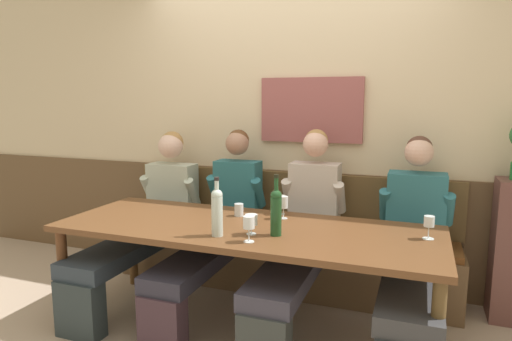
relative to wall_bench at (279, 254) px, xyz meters
name	(u,v)px	position (x,y,z in m)	size (l,w,h in m)	color
ground_plane	(242,336)	(0.00, -0.83, -0.29)	(6.80, 6.80, 0.02)	tan
room_wall_back	(290,116)	(0.00, 0.26, 1.12)	(6.80, 0.12, 2.80)	beige
wood_wainscot_panel	(287,225)	(0.00, 0.21, 0.19)	(6.80, 0.03, 0.95)	brown
wall_bench	(279,254)	(0.00, 0.00, 0.00)	(2.78, 0.42, 0.94)	brown
dining_table	(246,236)	(0.00, -0.75, 0.38)	(2.48, 0.91, 0.73)	brown
person_right_seat	(147,217)	(-0.98, -0.41, 0.33)	(0.52, 1.37, 1.27)	#273134
person_left_seat	(218,224)	(-0.36, -0.41, 0.33)	(0.47, 1.36, 1.30)	#37252E
person_center_left_seat	(302,230)	(0.29, -0.40, 0.35)	(0.48, 1.36, 1.32)	#2F3432
person_center_right_seat	(414,243)	(1.04, -0.40, 0.34)	(0.51, 1.37, 1.29)	#282D2D
wine_bottle_green_tall	(217,210)	(-0.08, -1.01, 0.60)	(0.07, 0.07, 0.36)	#B8C8BF
wine_bottle_amber_mid	(276,210)	(0.25, -0.88, 0.60)	(0.07, 0.07, 0.37)	#1C4320
wine_glass_center_rear	(281,201)	(0.13, -0.38, 0.54)	(0.07, 0.07, 0.14)	silver
wine_glass_right_end	(429,223)	(1.12, -0.63, 0.54)	(0.07, 0.07, 0.14)	silver
wine_glass_mid_right	(251,221)	(0.10, -0.91, 0.53)	(0.08, 0.08, 0.12)	silver
wine_glass_near_bucket	(249,224)	(0.14, -1.05, 0.55)	(0.07, 0.07, 0.15)	silver
wine_glass_center_front	(283,203)	(0.18, -0.49, 0.55)	(0.06, 0.06, 0.16)	silver
water_tumbler_right	(239,210)	(-0.14, -0.53, 0.49)	(0.06, 0.06, 0.09)	silver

